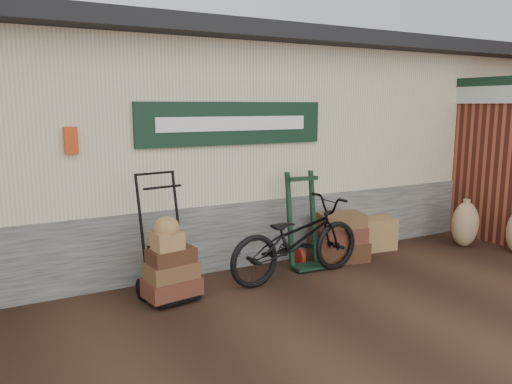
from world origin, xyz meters
TOP-DOWN VIEW (x-y plane):
  - ground at (0.00, 0.00)m, footprint 80.00×80.00m
  - station_building at (-0.01, 2.74)m, footprint 14.40×4.10m
  - brick_outbuilding at (4.70, 1.19)m, footprint 1.71×4.51m
  - porter_trolley at (-1.44, 0.47)m, footprint 0.80×0.65m
  - green_barrow at (0.55, 0.60)m, footprint 0.50×0.43m
  - suitcase_stack at (1.17, 0.61)m, footprint 0.87×0.65m
  - wicker_hamper at (1.93, 0.85)m, footprint 0.79×0.57m
  - bicycle at (0.23, 0.28)m, footprint 0.81×1.99m
  - burlap_sack_left at (3.34, 0.23)m, footprint 0.45×0.38m

SIDE VIEW (x-z plane):
  - ground at x=0.00m, z-range 0.00..0.00m
  - wicker_hamper at x=1.93m, z-range 0.00..0.48m
  - suitcase_stack at x=1.17m, z-range 0.00..0.69m
  - burlap_sack_left at x=3.34m, z-range 0.00..0.71m
  - bicycle at x=0.23m, z-range 0.00..1.13m
  - green_barrow at x=0.55m, z-range 0.00..1.30m
  - porter_trolley at x=-1.44m, z-range 0.00..1.46m
  - brick_outbuilding at x=4.70m, z-range -0.01..2.61m
  - station_building at x=-0.01m, z-range 0.01..3.21m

